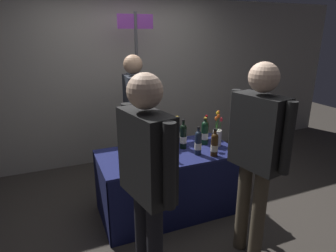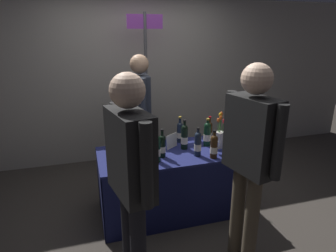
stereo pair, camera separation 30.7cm
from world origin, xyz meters
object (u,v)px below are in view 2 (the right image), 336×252
object	(u,v)px
wine_glass_near_vendor	(136,140)
taster_foreground_right	(131,170)
display_bottle_0	(180,132)
wine_glass_mid	(151,147)
booth_signpost	(146,78)
vendor_presenter	(141,108)
wine_glass_near_taster	(215,145)
featured_wine_bottle	(198,144)
flower_vase	(220,137)
tasting_table	(168,170)

from	to	relation	value
wine_glass_near_vendor	taster_foreground_right	xyz separation A→B (m)	(-0.24, -1.18, 0.24)
display_bottle_0	wine_glass_mid	size ratio (longest dim) A/B	2.27
wine_glass_mid	booth_signpost	xyz separation A→B (m)	(0.24, 1.26, 0.53)
vendor_presenter	taster_foreground_right	bearing A→B (deg)	-10.20
display_bottle_0	wine_glass_near_taster	world-z (taller)	display_bottle_0
featured_wine_bottle	wine_glass_near_taster	world-z (taller)	featured_wine_bottle
wine_glass_near_vendor	wine_glass_mid	size ratio (longest dim) A/B	0.89
booth_signpost	featured_wine_bottle	bearing A→B (deg)	-80.39
vendor_presenter	wine_glass_near_taster	bearing A→B (deg)	36.86
flower_vase	taster_foreground_right	size ratio (longest dim) A/B	0.23
wine_glass_near_vendor	vendor_presenter	xyz separation A→B (m)	(0.18, 0.55, 0.22)
wine_glass_mid	vendor_presenter	size ratio (longest dim) A/B	0.08
tasting_table	display_bottle_0	bearing A→B (deg)	49.25
featured_wine_bottle	wine_glass_near_vendor	bearing A→B (deg)	146.06
wine_glass_near_taster	vendor_presenter	bearing A→B (deg)	123.48
wine_glass_mid	booth_signpost	distance (m)	1.39
wine_glass_mid	taster_foreground_right	xyz separation A→B (m)	(-0.35, -0.91, 0.23)
vendor_presenter	booth_signpost	size ratio (longest dim) A/B	0.77
taster_foreground_right	wine_glass_mid	bearing A→B (deg)	-33.03
tasting_table	featured_wine_bottle	xyz separation A→B (m)	(0.27, -0.17, 0.35)
tasting_table	wine_glass_near_taster	bearing A→B (deg)	-17.81
taster_foreground_right	booth_signpost	xyz separation A→B (m)	(0.60, 2.17, 0.30)
wine_glass_near_vendor	featured_wine_bottle	bearing A→B (deg)	-33.94
vendor_presenter	booth_signpost	world-z (taller)	booth_signpost
featured_wine_bottle	wine_glass_near_taster	size ratio (longest dim) A/B	2.35
wine_glass_mid	tasting_table	bearing A→B (deg)	14.55
wine_glass_mid	flower_vase	distance (m)	0.80
wine_glass_near_taster	vendor_presenter	world-z (taller)	vendor_presenter
wine_glass_mid	wine_glass_near_taster	xyz separation A→B (m)	(0.68, -0.10, -0.01)
wine_glass_near_vendor	booth_signpost	world-z (taller)	booth_signpost
featured_wine_bottle	wine_glass_near_vendor	world-z (taller)	featured_wine_bottle
wine_glass_near_taster	vendor_presenter	xyz separation A→B (m)	(-0.62, 0.93, 0.22)
featured_wine_bottle	taster_foreground_right	xyz separation A→B (m)	(-0.83, -0.79, 0.19)
wine_glass_near_vendor	vendor_presenter	size ratio (longest dim) A/B	0.07
featured_wine_bottle	taster_foreground_right	distance (m)	1.16
featured_wine_bottle	display_bottle_0	xyz separation A→B (m)	(-0.05, 0.43, -0.01)
tasting_table	vendor_presenter	world-z (taller)	vendor_presenter
tasting_table	booth_signpost	bearing A→B (deg)	88.13
taster_foreground_right	featured_wine_bottle	bearing A→B (deg)	-58.17
display_bottle_0	flower_vase	size ratio (longest dim) A/B	0.78
featured_wine_bottle	wine_glass_mid	world-z (taller)	featured_wine_bottle
wine_glass_near_taster	flower_vase	distance (m)	0.17
flower_vase	tasting_table	bearing A→B (deg)	177.34
flower_vase	booth_signpost	bearing A→B (deg)	114.19
wine_glass_near_vendor	flower_vase	size ratio (longest dim) A/B	0.30
display_bottle_0	tasting_table	bearing A→B (deg)	-130.75
tasting_table	vendor_presenter	bearing A→B (deg)	99.97
wine_glass_near_taster	booth_signpost	bearing A→B (deg)	107.88
flower_vase	vendor_presenter	xyz separation A→B (m)	(-0.73, 0.81, 0.18)
wine_glass_near_taster	flower_vase	xyz separation A→B (m)	(0.12, 0.13, 0.03)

